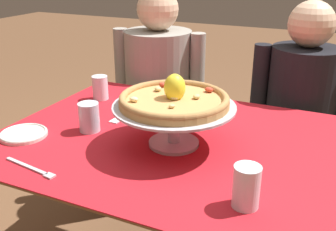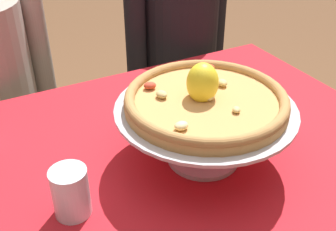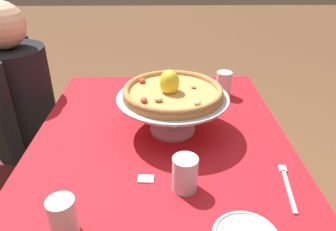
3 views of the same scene
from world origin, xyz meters
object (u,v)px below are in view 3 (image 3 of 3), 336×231
Objects in this scene: pizza_stand at (173,105)px; water_glass_side_left at (185,176)px; water_glass_back_left at (63,219)px; pizza at (173,91)px; diner_right at (27,128)px; sugar_packet at (146,179)px; water_glass_front_right at (224,86)px; dinner_fork at (287,185)px.

pizza_stand is 3.81× the size of water_glass_side_left.
water_glass_back_left is (-0.50, 0.29, -0.06)m from pizza_stand.
pizza is 3.37× the size of water_glass_side_left.
pizza is 0.31× the size of diner_right.
pizza_stand is 0.33m from sugar_packet.
pizza_stand is 8.36× the size of sugar_packet.
water_glass_front_right is 0.65m from dinner_fork.
water_glass_front_right is (0.32, -0.25, -0.12)m from pizza.
water_glass_front_right is (0.81, -0.54, 0.00)m from water_glass_back_left.
water_glass_back_left is 0.09× the size of diner_right.
pizza_stand is 3.85× the size of water_glass_back_left.
diner_right reaches higher than sugar_packet.
water_glass_front_right is at bearing -29.42° from sugar_packet.
water_glass_front_right is 0.54× the size of dinner_fork.
dinner_fork is (-0.33, -0.34, -0.11)m from pizza_stand.
pizza is at bearing 141.43° from water_glass_front_right.
pizza_stand is at bearing 141.53° from water_glass_front_right.
diner_right is (0.84, 0.45, -0.24)m from water_glass_back_left.
pizza reaches higher than water_glass_back_left.
water_glass_front_right is 1.01m from diner_right.
water_glass_back_left is 0.99× the size of water_glass_side_left.
water_glass_front_right reaches higher than sugar_packet.
pizza is at bearing -17.31° from sugar_packet.
water_glass_front_right is at bearing -19.12° from water_glass_side_left.
pizza_stand is 1.13× the size of pizza.
pizza is at bearing -114.99° from diner_right.
diner_right is (0.64, 0.64, -0.19)m from sugar_packet.
water_glass_side_left is 0.94× the size of water_glass_front_right.
pizza is 0.50m from dinner_fork.
water_glass_back_left is at bearing -151.95° from diner_right.
water_glass_back_left is 0.98m from water_glass_front_right.
pizza_stand reaches higher than water_glass_front_right.
dinner_fork is 0.43m from sugar_packet.
pizza reaches higher than water_glass_front_right.
diner_right is (0.34, 0.73, -0.30)m from pizza_stand.
pizza is 0.36m from water_glass_side_left.
dinner_fork is at bearing -172.15° from water_glass_front_right.
pizza is (-0.00, 0.00, 0.06)m from pizza_stand.
diner_right reaches higher than pizza.
water_glass_side_left is 0.32m from dinner_fork.
diner_right is (0.02, 0.99, -0.24)m from water_glass_front_right.
water_glass_back_left is 0.29m from sugar_packet.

